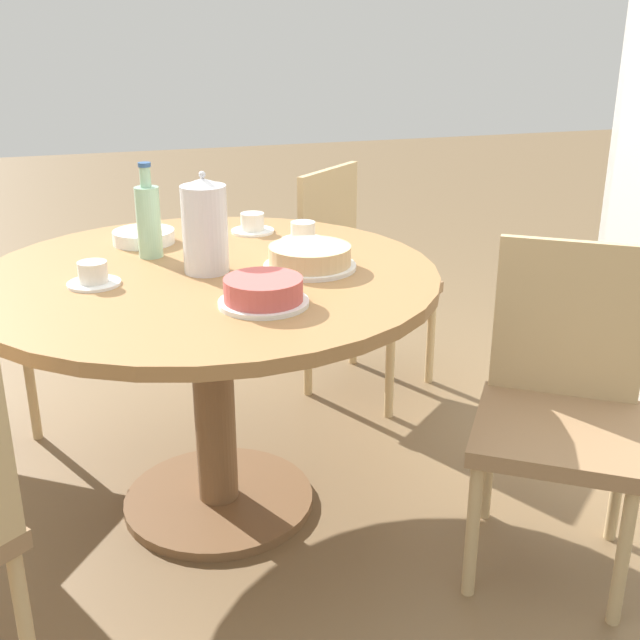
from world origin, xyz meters
name	(u,v)px	position (x,y,z in m)	size (l,w,h in m)	color
ground_plane	(219,503)	(0.00, 0.00, 0.00)	(14.00, 14.00, 0.00)	brown
dining_table	(210,324)	(0.00, 0.00, 0.60)	(1.28, 1.28, 0.75)	brown
chair_c	(560,405)	(0.50, 0.84, 0.46)	(0.58, 0.58, 0.87)	tan
chair_d	(358,277)	(-0.69, 0.69, 0.46)	(0.59, 0.59, 0.87)	tan
coffee_pot	(206,226)	(0.00, 0.00, 0.88)	(0.12, 0.12, 0.28)	silver
water_bottle	(149,219)	(-0.20, -0.13, 0.87)	(0.07, 0.07, 0.28)	#99C6A3
cake_main	(310,258)	(0.05, 0.28, 0.78)	(0.26, 0.26, 0.07)	white
cake_second	(263,292)	(0.31, 0.09, 0.79)	(0.22, 0.22, 0.07)	white
cup_a	(252,225)	(-0.38, 0.21, 0.78)	(0.14, 0.14, 0.06)	white
cup_b	(93,276)	(0.03, -0.30, 0.78)	(0.14, 0.14, 0.06)	white
cup_c	(303,234)	(-0.22, 0.34, 0.78)	(0.14, 0.14, 0.06)	white
plate_stack	(144,237)	(-0.35, -0.14, 0.77)	(0.19, 0.19, 0.04)	white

